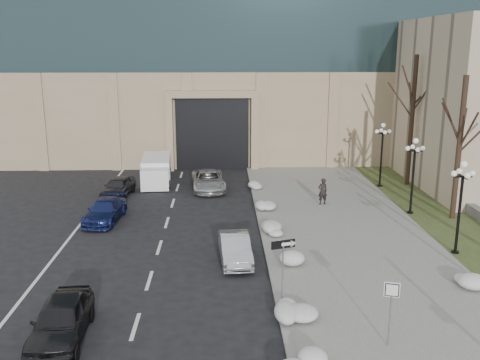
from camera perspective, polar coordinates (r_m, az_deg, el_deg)
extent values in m
cube|color=gray|center=(28.61, 11.85, -6.69)|extent=(9.00, 40.00, 0.12)
cube|color=gray|center=(27.89, 2.77, -6.92)|extent=(0.30, 40.00, 0.14)
cube|color=#354321|center=(30.80, 23.74, -6.12)|extent=(4.00, 40.00, 0.10)
cube|color=tan|center=(54.29, -0.70, 7.68)|extent=(40.00, 20.00, 8.00)
cube|color=black|center=(45.50, -2.95, 5.14)|extent=(6.00, 2.50, 6.00)
cube|color=tan|center=(43.71, -3.03, 9.13)|extent=(7.50, 0.60, 0.60)
cube|color=tan|center=(44.31, -7.52, 4.80)|extent=(0.60, 0.60, 6.00)
cube|color=tan|center=(44.19, 1.58, 4.89)|extent=(0.60, 0.60, 6.00)
imported|color=black|center=(20.34, -18.55, -13.97)|extent=(1.94, 4.44, 1.49)
imported|color=#ADAFB5|center=(25.79, -0.53, -7.31)|extent=(1.66, 4.06, 1.31)
imported|color=navy|center=(32.53, -14.20, -3.20)|extent=(2.21, 4.54, 1.27)
imported|color=#B8B8B8|center=(38.48, -3.41, -0.05)|extent=(2.70, 5.10, 1.37)
imported|color=#2C2B30|center=(37.67, -12.89, -0.71)|extent=(2.19, 4.13, 1.34)
imported|color=black|center=(34.80, 8.80, -1.20)|extent=(0.71, 0.55, 1.74)
cube|color=white|center=(41.43, -8.90, 1.19)|extent=(2.41, 4.83, 1.88)
cube|color=white|center=(38.71, -9.06, 0.13)|extent=(2.08, 1.65, 1.50)
cylinder|color=black|center=(39.08, -10.39, -0.57)|extent=(0.28, 0.67, 0.66)
cylinder|color=black|center=(38.99, -7.64, -0.50)|extent=(0.28, 0.67, 0.66)
cylinder|color=black|center=(42.99, -10.04, 0.78)|extent=(0.28, 0.67, 0.66)
cylinder|color=black|center=(42.90, -7.54, 0.85)|extent=(0.28, 0.67, 0.66)
cylinder|color=slate|center=(21.34, 4.57, -10.01)|extent=(0.06, 0.06, 2.73)
cube|color=black|center=(20.86, 4.63, -6.84)|extent=(0.96, 0.35, 0.34)
cube|color=white|center=(20.90, 5.06, -6.81)|extent=(0.45, 0.16, 0.13)
cone|color=white|center=(21.00, 5.72, -6.72)|extent=(0.30, 0.33, 0.27)
cylinder|color=slate|center=(19.29, 15.71, -13.83)|extent=(0.07, 0.07, 2.40)
cube|color=white|center=(18.86, 15.91, -11.19)|extent=(0.52, 0.18, 0.52)
cube|color=black|center=(18.84, 15.91, -11.23)|extent=(0.44, 0.13, 0.46)
cube|color=white|center=(18.83, 15.91, -11.23)|extent=(0.38, 0.11, 0.39)
ellipsoid|color=silver|center=(21.04, 5.42, -13.63)|extent=(1.10, 1.60, 0.36)
ellipsoid|color=silver|center=(25.39, 4.71, -8.57)|extent=(1.10, 1.60, 0.36)
ellipsoid|color=silver|center=(29.31, 3.86, -5.40)|extent=(1.10, 1.60, 0.36)
ellipsoid|color=silver|center=(33.84, 2.58, -2.69)|extent=(1.10, 1.60, 0.36)
ellipsoid|color=silver|center=(38.54, 1.74, -0.59)|extent=(1.10, 1.60, 0.36)
ellipsoid|color=silver|center=(25.10, 23.95, -10.09)|extent=(1.10, 1.60, 0.36)
cylinder|color=black|center=(28.81, 21.95, -7.21)|extent=(0.36, 0.36, 0.20)
cylinder|color=black|center=(28.21, 22.31, -3.61)|extent=(0.14, 0.14, 4.00)
cylinder|color=black|center=(27.71, 22.69, 0.34)|extent=(0.10, 0.90, 0.10)
cylinder|color=black|center=(27.71, 22.69, 0.34)|extent=(0.90, 0.10, 0.10)
sphere|color=white|center=(27.58, 22.81, 1.55)|extent=(0.32, 0.32, 0.32)
sphere|color=white|center=(27.86, 23.56, 0.65)|extent=(0.28, 0.28, 0.28)
sphere|color=white|center=(27.49, 21.87, 0.64)|extent=(0.28, 0.28, 0.28)
sphere|color=white|center=(28.07, 22.34, 0.86)|extent=(0.28, 0.28, 0.28)
sphere|color=white|center=(27.28, 23.10, 0.42)|extent=(0.28, 0.28, 0.28)
cylinder|color=black|center=(34.50, 17.68, -3.38)|extent=(0.36, 0.36, 0.20)
cylinder|color=black|center=(34.00, 17.91, -0.33)|extent=(0.14, 0.14, 4.00)
cylinder|color=black|center=(33.58, 18.17, 2.98)|extent=(0.10, 0.90, 0.10)
cylinder|color=black|center=(33.58, 18.17, 2.98)|extent=(0.90, 0.10, 0.10)
sphere|color=white|center=(33.48, 18.25, 3.99)|extent=(0.32, 0.32, 0.32)
sphere|color=white|center=(33.71, 18.91, 3.22)|extent=(0.28, 0.28, 0.28)
sphere|color=white|center=(33.40, 17.46, 3.24)|extent=(0.28, 0.28, 0.28)
sphere|color=white|center=(33.97, 17.93, 3.38)|extent=(0.28, 0.28, 0.28)
sphere|color=white|center=(33.14, 18.45, 3.08)|extent=(0.28, 0.28, 0.28)
cylinder|color=black|center=(40.43, 14.65, -0.65)|extent=(0.36, 0.36, 0.20)
cylinder|color=black|center=(40.00, 14.82, 1.99)|extent=(0.14, 0.14, 4.00)
cylinder|color=black|center=(39.65, 15.00, 4.81)|extent=(0.10, 0.90, 0.10)
cylinder|color=black|center=(39.65, 15.00, 4.81)|extent=(0.90, 0.10, 0.10)
sphere|color=white|center=(39.56, 15.06, 5.67)|extent=(0.32, 0.32, 0.32)
sphere|color=white|center=(39.76, 15.64, 5.02)|extent=(0.28, 0.28, 0.28)
sphere|color=white|center=(39.50, 14.39, 5.04)|extent=(0.28, 0.28, 0.28)
sphere|color=white|center=(40.05, 14.83, 5.13)|extent=(0.28, 0.28, 0.28)
sphere|color=white|center=(39.20, 15.20, 4.92)|extent=(0.28, 0.28, 0.28)
cylinder|color=black|center=(33.46, 22.32, 3.02)|extent=(0.32, 0.32, 8.50)
cylinder|color=black|center=(40.70, 17.84, 5.92)|extent=(0.32, 0.32, 9.50)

